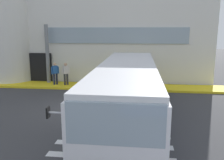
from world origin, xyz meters
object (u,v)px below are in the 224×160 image
object	(u,v)px
passenger_near_column	(55,72)
passenger_by_doorway	(66,72)
entry_support_column	(47,54)
bus_main_foreground	(127,93)

from	to	relation	value
passenger_near_column	passenger_by_doorway	xyz separation A→B (m)	(0.82, 0.00, 0.03)
entry_support_column	passenger_near_column	distance (m)	1.68
bus_main_foreground	passenger_near_column	size ratio (longest dim) A/B	6.98
bus_main_foreground	passenger_by_doorway	world-z (taller)	bus_main_foreground
bus_main_foreground	passenger_by_doorway	distance (m)	8.04
entry_support_column	passenger_by_doorway	xyz separation A→B (m)	(1.62, -0.67, -1.27)
entry_support_column	passenger_by_doorway	world-z (taller)	entry_support_column
bus_main_foreground	entry_support_column	bearing A→B (deg)	133.08
bus_main_foreground	passenger_by_doorway	xyz separation A→B (m)	(-4.94, 6.34, -0.22)
entry_support_column	passenger_near_column	size ratio (longest dim) A/B	2.67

